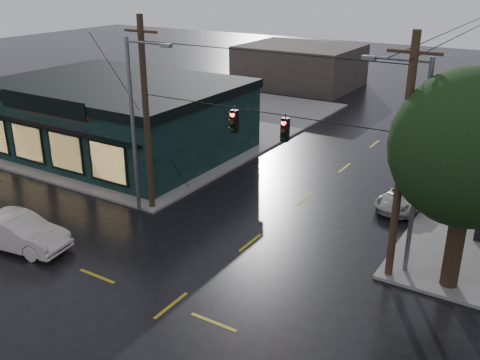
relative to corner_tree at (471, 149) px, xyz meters
The scene contains 13 objects.
ground_plane 12.75m from the corner_tree, 141.58° to the right, with size 160.00×160.00×0.00m, color black.
sidewalk_nw 32.17m from the corner_tree, 155.72° to the left, with size 28.00×28.00×0.15m, color slate.
pizza_shop 24.79m from the corner_tree, 165.99° to the left, with size 16.30×12.34×4.90m.
corner_tree is the anchor object (origin of this frame).
utility_pole_nw 16.45m from the corner_tree, behind, with size 2.00×0.32×10.15m, color #2E2114, non-canonical shape.
utility_pole_ne 6.43m from the corner_tree, 167.86° to the right, with size 2.00×0.32×10.15m, color #2E2114, non-canonical shape.
utility_pole_far_a 21.96m from the corner_tree, 96.32° to the left, with size 2.00×0.32×9.65m, color #2E2114, non-canonical shape.
span_signal_assembly 8.75m from the corner_tree, behind, with size 13.00×0.48×1.23m.
streetlight_nw 16.77m from the corner_tree, behind, with size 5.40×0.30×9.15m, color slate, non-canonical shape.
streetlight_ne 6.25m from the corner_tree, behind, with size 5.40×0.30×9.15m, color slate, non-canonical shape.
bg_building_west 40.30m from the corner_tree, 124.67° to the left, with size 12.00×10.00×4.40m, color #372D28.
sedan_cream 19.76m from the corner_tree, 158.15° to the right, with size 1.73×4.96×1.64m, color beige.
suv_silver 9.53m from the corner_tree, 118.09° to the left, with size 2.05×4.44×1.23m, color #A5A499.
Camera 1 is at (11.47, -13.38, 12.18)m, focal length 40.00 mm.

